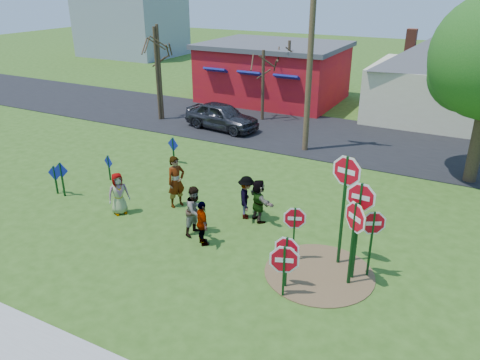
% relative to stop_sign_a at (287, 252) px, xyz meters
% --- Properties ---
extents(ground, '(120.00, 120.00, 0.00)m').
position_rel_stop_sign_a_xyz_m(ground, '(-3.87, 2.05, -1.13)').
color(ground, '#305217').
rests_on(ground, ground).
extents(sidewalk, '(22.00, 1.80, 0.08)m').
position_rel_stop_sign_a_xyz_m(sidewalk, '(-3.87, -5.15, -1.09)').
color(sidewalk, '#9E9E99').
rests_on(sidewalk, ground).
extents(road, '(120.00, 7.50, 0.04)m').
position_rel_stop_sign_a_xyz_m(road, '(-3.87, 13.55, -1.11)').
color(road, black).
rests_on(road, ground).
extents(dirt_patch, '(3.20, 3.20, 0.03)m').
position_rel_stop_sign_a_xyz_m(dirt_patch, '(0.63, 1.05, -1.11)').
color(dirt_patch, brown).
rests_on(dirt_patch, ground).
extents(red_building, '(9.40, 7.69, 3.90)m').
position_rel_stop_sign_a_xyz_m(red_building, '(-9.37, 20.05, 0.84)').
color(red_building, '#A71021').
rests_on(red_building, ground).
extents(cream_house, '(9.40, 9.40, 6.50)m').
position_rel_stop_sign_a_xyz_m(cream_house, '(1.63, 20.05, 1.80)').
color(cream_house, beige).
rests_on(cream_house, ground).
extents(distant_building, '(10.00, 8.00, 8.00)m').
position_rel_stop_sign_a_xyz_m(distant_building, '(-31.87, 32.05, 2.87)').
color(distant_building, '#8C939E').
rests_on(distant_building, ground).
extents(stop_sign_a, '(0.96, 0.10, 1.71)m').
position_rel_stop_sign_a_xyz_m(stop_sign_a, '(0.00, 0.00, 0.00)').
color(stop_sign_a, '#0F3815').
rests_on(stop_sign_a, ground).
extents(stop_sign_b, '(1.17, 0.30, 3.61)m').
position_rel_stop_sign_a_xyz_m(stop_sign_b, '(0.95, 1.85, 1.51)').
color(stop_sign_b, '#0F3815').
rests_on(stop_sign_b, ground).
extents(stop_sign_c, '(1.10, 0.09, 3.13)m').
position_rel_stop_sign_a_xyz_m(stop_sign_c, '(1.53, 1.28, 1.08)').
color(stop_sign_c, '#0F3815').
rests_on(stop_sign_c, ground).
extents(stop_sign_d, '(0.85, 0.47, 2.21)m').
position_rel_stop_sign_a_xyz_m(stop_sign_d, '(1.89, 1.59, 0.44)').
color(stop_sign_d, '#0F3815').
rests_on(stop_sign_d, ground).
extents(stop_sign_e, '(1.04, 0.40, 1.70)m').
position_rel_stop_sign_a_xyz_m(stop_sign_e, '(0.10, -0.41, -0.06)').
color(stop_sign_e, '#0F3815').
rests_on(stop_sign_e, ground).
extents(stop_sign_f, '(0.92, 0.75, 2.69)m').
position_rel_stop_sign_a_xyz_m(stop_sign_f, '(1.52, 0.96, 0.78)').
color(stop_sign_f, '#0F3815').
rests_on(stop_sign_f, ground).
extents(stop_sign_g, '(0.86, 0.37, 1.92)m').
position_rel_stop_sign_a_xyz_m(stop_sign_g, '(-0.31, 1.32, 0.18)').
color(stop_sign_g, '#0F3815').
rests_on(stop_sign_g, ground).
extents(blue_diamond_a, '(0.64, 0.08, 1.19)m').
position_rel_stop_sign_a_xyz_m(blue_diamond_a, '(-10.47, 1.45, -0.39)').
color(blue_diamond_a, '#0F3815').
rests_on(blue_diamond_a, ground).
extents(blue_diamond_b, '(0.64, 0.14, 1.42)m').
position_rel_stop_sign_a_xyz_m(blue_diamond_b, '(-10.04, 1.42, -0.24)').
color(blue_diamond_b, '#0F3815').
rests_on(blue_diamond_b, ground).
extents(blue_diamond_c, '(0.58, 0.17, 1.12)m').
position_rel_stop_sign_a_xyz_m(blue_diamond_c, '(-9.55, 3.49, -0.44)').
color(blue_diamond_c, '#0F3815').
rests_on(blue_diamond_c, ground).
extents(blue_diamond_d, '(0.67, 0.17, 1.27)m').
position_rel_stop_sign_a_xyz_m(blue_diamond_d, '(-8.28, 6.38, -0.35)').
color(blue_diamond_d, '#0F3815').
rests_on(blue_diamond_d, ground).
extents(person_a, '(0.83, 0.92, 1.58)m').
position_rel_stop_sign_a_xyz_m(person_a, '(-7.09, 1.31, -0.34)').
color(person_a, '#46588B').
rests_on(person_a, ground).
extents(person_b, '(0.72, 0.85, 1.98)m').
position_rel_stop_sign_a_xyz_m(person_b, '(-5.59, 2.80, -0.14)').
color(person_b, teal).
rests_on(person_b, ground).
extents(person_c, '(0.76, 0.92, 1.71)m').
position_rel_stop_sign_a_xyz_m(person_c, '(-3.82, 1.36, -0.27)').
color(person_c, brown).
rests_on(person_c, ground).
extents(person_d, '(0.97, 1.18, 1.59)m').
position_rel_stop_sign_a_xyz_m(person_d, '(-2.85, 3.16, -0.33)').
color(person_d, '#38383E').
rests_on(person_d, ground).
extents(person_e, '(0.92, 0.87, 1.53)m').
position_rel_stop_sign_a_xyz_m(person_e, '(-3.24, 0.86, -0.36)').
color(person_e, '#402C50').
rests_on(person_e, ground).
extents(person_f, '(1.45, 1.22, 1.57)m').
position_rel_stop_sign_a_xyz_m(person_f, '(-2.36, 3.15, -0.34)').
color(person_f, '#1E4B24').
rests_on(person_f, ground).
extents(suv, '(4.59, 2.34, 1.50)m').
position_rel_stop_sign_a_xyz_m(suv, '(-8.96, 12.05, -0.34)').
color(suv, '#2A2A2E').
rests_on(suv, road).
extents(utility_pole, '(2.21, 0.37, 9.04)m').
position_rel_stop_sign_a_xyz_m(utility_pole, '(-3.53, 10.94, 3.63)').
color(utility_pole, '#4C3823').
rests_on(utility_pole, ground).
extents(bare_tree_west, '(1.80, 1.80, 5.55)m').
position_rel_stop_sign_a_xyz_m(bare_tree_west, '(-13.20, 12.17, 2.47)').
color(bare_tree_west, '#382819').
rests_on(bare_tree_west, ground).
extents(bare_tree_east, '(1.80, 1.80, 4.15)m').
position_rel_stop_sign_a_xyz_m(bare_tree_east, '(-7.77, 14.90, 1.56)').
color(bare_tree_east, '#382819').
rests_on(bare_tree_east, ground).
extents(bare_tree_mid, '(1.80, 1.80, 5.44)m').
position_rel_stop_sign_a_xyz_m(bare_tree_mid, '(-13.31, 12.04, 2.40)').
color(bare_tree_mid, '#382819').
rests_on(bare_tree_mid, ground).
extents(bare_tree_extra, '(1.80, 1.80, 4.50)m').
position_rel_stop_sign_a_xyz_m(bare_tree_extra, '(-7.04, 17.01, 1.79)').
color(bare_tree_extra, '#382819').
rests_on(bare_tree_extra, ground).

